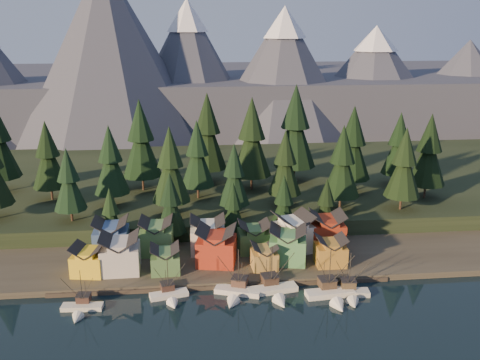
{
  "coord_description": "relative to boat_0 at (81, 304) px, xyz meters",
  "views": [
    {
      "loc": [
        -7.19,
        -97.43,
        60.06
      ],
      "look_at": [
        5.84,
        30.0,
        21.97
      ],
      "focal_mm": 40.0,
      "sensor_mm": 36.0,
      "label": 1
    }
  ],
  "objects": [
    {
      "name": "shore_strip",
      "position": [
        30.91,
        32.1,
        -1.09
      ],
      "size": [
        400.0,
        50.0,
        1.5
      ],
      "primitive_type": "cube",
      "color": "#342F25",
      "rests_on": "ground"
    },
    {
      "name": "tree_hill_7",
      "position": [
        36.91,
        40.1,
        15.86
      ],
      "size": [
        9.19,
        9.19,
        21.4
      ],
      "color": "#332319",
      "rests_on": "hillside"
    },
    {
      "name": "tree_hill_1",
      "position": [
        -19.09,
        60.1,
        17.95
      ],
      "size": [
        10.83,
        10.83,
        25.22
      ],
      "color": "#332319",
      "rests_on": "hillside"
    },
    {
      "name": "boat_3",
      "position": [
        34.03,
        3.32,
        0.36
      ],
      "size": [
        11.27,
        11.7,
        11.91
      ],
      "rotation": [
        0.0,
        0.0,
        -0.34
      ],
      "color": "silver",
      "rests_on": "ground"
    },
    {
      "name": "boat_6",
      "position": [
        59.63,
        0.19,
        0.38
      ],
      "size": [
        9.5,
        10.19,
        11.36
      ],
      "rotation": [
        0.0,
        0.0,
        -0.1
      ],
      "color": "beige",
      "rests_on": "ground"
    },
    {
      "name": "mountain_ridge",
      "position": [
        26.71,
        205.69,
        24.22
      ],
      "size": [
        560.0,
        190.0,
        90.0
      ],
      "color": "#494C5E",
      "rests_on": "ground"
    },
    {
      "name": "tree_hill_8",
      "position": [
        44.91,
        64.1,
        21.12
      ],
      "size": [
        13.31,
        13.31,
        31.01
      ],
      "color": "#332319",
      "rests_on": "hillside"
    },
    {
      "name": "boat_5",
      "position": [
        55.33,
        0.02,
        0.54
      ],
      "size": [
        11.63,
        12.49,
        12.77
      ],
      "rotation": [
        0.0,
        0.0,
        0.09
      ],
      "color": "white",
      "rests_on": "ground"
    },
    {
      "name": "house_back_1",
      "position": [
        15.15,
        25.97,
        4.63
      ],
      "size": [
        8.79,
        8.89,
        9.46
      ],
      "rotation": [
        0.0,
        0.0,
        -0.05
      ],
      "color": "#548246",
      "rests_on": "shore_strip"
    },
    {
      "name": "tree_hill_9",
      "position": [
        52.91,
        47.1,
        17.09
      ],
      "size": [
        10.16,
        10.16,
        23.66
      ],
      "color": "#332319",
      "rests_on": "hillside"
    },
    {
      "name": "tree_hill_13",
      "position": [
        86.91,
        40.1,
        17.8
      ],
      "size": [
        10.71,
        10.71,
        24.95
      ],
      "color": "#332319",
      "rests_on": "hillside"
    },
    {
      "name": "tree_hill_6",
      "position": [
        26.91,
        57.1,
        17.9
      ],
      "size": [
        10.79,
        10.79,
        25.13
      ],
      "color": "#332319",
      "rests_on": "hillside"
    },
    {
      "name": "house_back_3",
      "position": [
        40.65,
        24.18,
        3.99
      ],
      "size": [
        8.23,
        7.35,
        8.24
      ],
      "rotation": [
        0.0,
        0.0,
        0.02
      ],
      "color": "#436C3A",
      "rests_on": "shore_strip"
    },
    {
      "name": "boat_2",
      "position": [
        18.94,
        3.63,
        0.11
      ],
      "size": [
        9.27,
        9.73,
        10.28
      ],
      "rotation": [
        0.0,
        0.0,
        0.23
      ],
      "color": "white",
      "rests_on": "ground"
    },
    {
      "name": "boat_4",
      "position": [
        42.71,
        3.16,
        0.38
      ],
      "size": [
        12.23,
        13.01,
        12.36
      ],
      "rotation": [
        0.0,
        0.0,
        0.16
      ],
      "color": "silver",
      "rests_on": "ground"
    },
    {
      "name": "tree_hill_17",
      "position": [
        98.91,
        50.1,
        18.98
      ],
      "size": [
        11.63,
        11.63,
        27.1
      ],
      "color": "#332319",
      "rests_on": "hillside"
    },
    {
      "name": "house_front_5",
      "position": [
        48.28,
        16.92,
        4.63
      ],
      "size": [
        10.51,
        9.88,
        9.45
      ],
      "rotation": [
        0.0,
        0.0,
        -0.21
      ],
      "color": "#48864C",
      "rests_on": "shore_strip"
    },
    {
      "name": "house_front_0",
      "position": [
        -0.5,
        15.12,
        3.61
      ],
      "size": [
        8.59,
        8.25,
        7.52
      ],
      "rotation": [
        0.0,
        0.0,
        -0.17
      ],
      "color": "yellow",
      "rests_on": "shore_strip"
    },
    {
      "name": "dock",
      "position": [
        30.91,
        8.6,
        -1.34
      ],
      "size": [
        80.0,
        4.0,
        1.0
      ],
      "primitive_type": "cube",
      "color": "#40372D",
      "rests_on": "ground"
    },
    {
      "name": "tree_hill_2",
      "position": [
        -9.09,
        40.1,
        15.73
      ],
      "size": [
        9.09,
        9.09,
        21.18
      ],
      "color": "#332319",
      "rests_on": "hillside"
    },
    {
      "name": "tree_hill_14",
      "position": [
        94.91,
        64.1,
        17.98
      ],
      "size": [
        10.85,
        10.85,
        25.29
      ],
      "color": "#332319",
      "rests_on": "hillside"
    },
    {
      "name": "house_back_4",
      "position": [
        51.03,
        23.95,
        5.01
      ],
      "size": [
        11.27,
        11.0,
        10.19
      ],
      "rotation": [
        0.0,
        0.0,
        0.25
      ],
      "color": "white",
      "rests_on": "shore_strip"
    },
    {
      "name": "tree_shore_1",
      "position": [
        18.91,
        32.1,
        10.69
      ],
      "size": [
        8.66,
        8.66,
        20.18
      ],
      "color": "#332319",
      "rests_on": "shore_strip"
    },
    {
      "name": "tree_hill_10",
      "position": [
        60.91,
        72.1,
        22.78
      ],
      "size": [
        14.61,
        14.61,
        34.04
      ],
      "color": "#332319",
      "rests_on": "hillside"
    },
    {
      "name": "tree_hill_12",
      "position": [
        76.91,
        58.1,
        19.85
      ],
      "size": [
        12.32,
        12.32,
        28.69
      ],
      "color": "#332319",
      "rests_on": "hillside"
    },
    {
      "name": "house_front_6",
      "position": [
        58.7,
        14.45,
        3.54
      ],
      "size": [
        7.46,
        7.06,
        7.39
      ],
      "rotation": [
        0.0,
        0.0,
        -0.01
      ],
      "color": "#AA792B",
      "rests_on": "shore_strip"
    },
    {
      "name": "boat_0",
      "position": [
        0.0,
        0.0,
        0.0
      ],
      "size": [
        9.25,
        9.96,
        9.97
      ],
      "rotation": [
        0.0,
        0.0,
        -0.07
      ],
      "color": "beige",
      "rests_on": "ground"
    },
    {
      "name": "tree_shore_3",
      "position": [
        49.91,
        32.1,
        9.8
      ],
      "size": [
        7.97,
        7.97,
        18.56
      ],
      "color": "#332319",
      "rests_on": "shore_strip"
    },
    {
      "name": "tree_hill_5",
      "position": [
        18.91,
        42.1,
        18.52
      ],
      "size": [
        11.27,
        11.27,
        26.26
      ],
      "color": "#332319",
      "rests_on": "hillside"
    },
    {
      "name": "hillside",
      "position": [
        30.91,
        82.1,
        1.16
      ],
      "size": [
        420.0,
        100.0,
        6.0
      ],
      "primitive_type": "cube",
      "color": "black",
      "rests_on": "ground"
    },
    {
      "name": "house_front_1",
      "position": [
        6.91,
        15.79,
        4.65
      ],
      "size": [
        9.37,
        9.01,
        9.5
      ],
      "rotation": [
        0.0,
        0.0,
        0.02
      ],
      "color": "beige",
      "rests_on": "shore_strip"
    },
    {
      "name": "tree_hill_15",
      "position": [
        30.91,
        74.1,
        21.31
      ],
      "size": [
        13.46,
        13.46,
        31.37
      ],
      "color": "#332319",
      "rests_on": "hillside"
    },
    {
      "name": "house_front_2",
      "position": [
        17.71,
        14.43,
        3.21
      ],
      "size": [
        7.19,
        7.24,
        6.75
      ],
      "rotation": [
        0.0,
        0.0,
        0.04
      ],
      "color": "#47703C",
      "rests_on": "shore_strip"
    },
    {
      "name": "tree_hill_3",
      "position": [
        0.91,
        52.1,
        17.87
      ],
      "size": [
        10.76,
        10.76,
        25.08
      ],
      "color": "#332319",
      "rests_on": "hillside"
    },
    {
      "name": "house_front_4",
      "position": [
        41.92,
        14.12,
        2.99
      ],
      "size": [
        6.5,
        6.96,
        6.33
      ],
      "rotation": [
        0.0,
        0.0,
        0.05
      ],
      "color": "#B0883E",
      "rests_on": "shore_strip"
    },
    {
      "name": "ground",
      "position": [
        30.91,
        -7.9,
        -1.84
      ],
      "size": [
        500.0,
        500.0,
        0.0
      ],
      "primitive_type": "plane",
      "color": "black",
      "rests_on": "ground"
    },
    {
      "name": "house_front_3",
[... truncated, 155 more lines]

